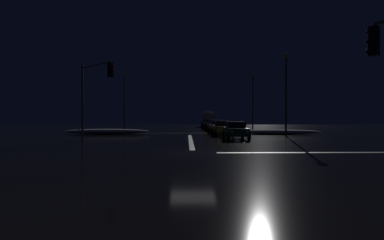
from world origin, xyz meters
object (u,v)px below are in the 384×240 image
(sedan_red, at_px, (214,125))
(sedan_green, at_px, (236,130))
(traffic_signal_nw, at_px, (93,87))
(sedan_white, at_px, (218,126))
(streetlamp_left_far, at_px, (124,96))
(sedan_black, at_px, (210,124))
(box_truck, at_px, (208,118))
(streetlamp_right_near, at_px, (286,89))
(streetlamp_right_far, at_px, (253,97))
(sedan_orange, at_px, (223,128))
(sedan_gray, at_px, (208,123))

(sedan_red, bearing_deg, sedan_green, -88.13)
(sedan_red, xyz_separation_m, traffic_signal_nw, (-11.51, -18.78, 3.67))
(sedan_white, xyz_separation_m, streetlamp_left_far, (-13.60, 8.98, 4.32))
(sedan_black, xyz_separation_m, streetlamp_left_far, (-13.48, -2.30, 4.32))
(box_truck, relative_size, traffic_signal_nw, 1.28)
(sedan_white, relative_size, streetlamp_right_near, 0.51)
(streetlamp_left_far, distance_m, streetlamp_right_far, 19.88)
(sedan_white, xyz_separation_m, traffic_signal_nw, (-11.57, -13.55, 3.67))
(sedan_black, bearing_deg, sedan_white, -89.39)
(sedan_white, bearing_deg, box_truck, 89.04)
(sedan_red, xyz_separation_m, streetlamp_right_far, (6.33, 3.75, 4.24))
(streetlamp_right_near, distance_m, streetlamp_left_far, 25.52)
(streetlamp_right_near, bearing_deg, sedan_orange, 165.05)
(sedan_white, xyz_separation_m, sedan_red, (-0.05, 5.23, 0.00))
(sedan_white, xyz_separation_m, streetlamp_right_near, (6.28, -7.02, 4.13))
(sedan_red, distance_m, sedan_gray, 12.03)
(streetlamp_right_far, bearing_deg, sedan_red, -149.39)
(sedan_green, relative_size, streetlamp_right_near, 0.51)
(traffic_signal_nw, bearing_deg, sedan_orange, 35.58)
(sedan_orange, height_order, sedan_black, same)
(sedan_gray, xyz_separation_m, streetlamp_left_far, (-13.43, -8.28, 4.32))
(sedan_red, height_order, streetlamp_left_far, streetlamp_left_far)
(sedan_black, distance_m, streetlamp_right_near, 19.82)
(traffic_signal_nw, distance_m, streetlamp_left_far, 22.63)
(traffic_signal_nw, xyz_separation_m, streetlamp_left_far, (-2.03, 22.53, 0.65))
(sedan_black, xyz_separation_m, sedan_gray, (-0.05, 5.98, 0.00))
(traffic_signal_nw, xyz_separation_m, streetlamp_right_near, (17.85, 6.53, 0.46))
(streetlamp_right_near, height_order, streetlamp_left_far, streetlamp_left_far)
(sedan_red, relative_size, sedan_black, 1.00)
(sedan_green, relative_size, box_truck, 0.52)
(sedan_green, bearing_deg, sedan_gray, 91.30)
(sedan_gray, distance_m, box_truck, 7.98)
(sedan_white, height_order, box_truck, box_truck)
(sedan_orange, xyz_separation_m, streetlamp_right_near, (6.35, -1.70, 4.13))
(sedan_red, bearing_deg, sedan_black, 90.63)
(sedan_white, height_order, sedan_black, same)
(sedan_orange, distance_m, sedan_gray, 22.59)
(sedan_gray, distance_m, streetlamp_left_far, 16.36)
(sedan_orange, xyz_separation_m, sedan_white, (0.07, 5.32, 0.00))
(sedan_green, distance_m, sedan_black, 22.04)
(sedan_red, height_order, box_truck, box_truck)
(sedan_green, xyz_separation_m, sedan_white, (-0.47, 10.75, 0.00))
(box_truck, xyz_separation_m, streetlamp_right_far, (5.86, -16.18, 3.33))
(sedan_red, height_order, streetlamp_right_near, streetlamp_right_near)
(sedan_green, height_order, streetlamp_right_far, streetlamp_right_far)
(streetlamp_right_far, bearing_deg, traffic_signal_nw, -128.39)
(sedan_green, height_order, traffic_signal_nw, traffic_signal_nw)
(traffic_signal_nw, distance_m, streetlamp_right_near, 19.01)
(sedan_gray, distance_m, streetlamp_right_near, 25.46)
(sedan_gray, bearing_deg, sedan_white, -89.44)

